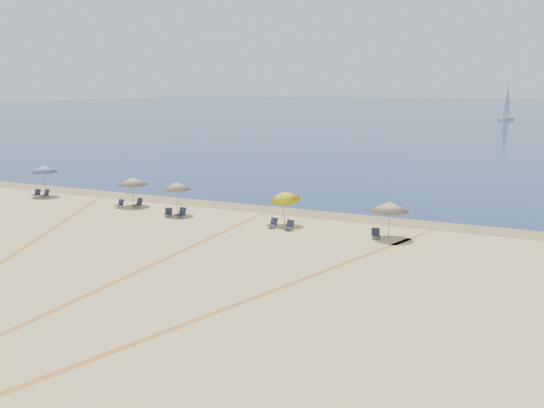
% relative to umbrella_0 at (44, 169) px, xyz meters
% --- Properties ---
extents(ground, '(160.00, 160.00, 0.00)m').
position_rel_umbrella_0_xyz_m(ground, '(20.85, -21.14, -2.25)').
color(ground, tan).
rests_on(ground, ground).
extents(ocean, '(500.00, 500.00, 0.00)m').
position_rel_umbrella_0_xyz_m(ocean, '(20.85, 203.86, -2.24)').
color(ocean, '#0C2151').
rests_on(ocean, ground).
extents(wet_sand, '(500.00, 500.00, 0.00)m').
position_rel_umbrella_0_xyz_m(wet_sand, '(20.85, 2.86, -2.24)').
color(wet_sand, olive).
rests_on(wet_sand, ground).
extents(umbrella_0, '(2.13, 2.13, 2.59)m').
position_rel_umbrella_0_xyz_m(umbrella_0, '(0.00, 0.00, 0.00)').
color(umbrella_0, gray).
rests_on(umbrella_0, ground).
extents(umbrella_1, '(2.21, 2.21, 2.24)m').
position_rel_umbrella_0_xyz_m(umbrella_1, '(9.05, -0.33, -0.35)').
color(umbrella_1, gray).
rests_on(umbrella_1, ground).
extents(umbrella_2, '(1.91, 1.91, 2.39)m').
position_rel_umbrella_0_xyz_m(umbrella_2, '(13.74, -1.48, -0.20)').
color(umbrella_2, gray).
rests_on(umbrella_2, ground).
extents(umbrella_3, '(1.91, 1.99, 2.46)m').
position_rel_umbrella_0_xyz_m(umbrella_3, '(21.78, -1.18, -0.32)').
color(umbrella_3, gray).
rests_on(umbrella_3, ground).
extents(umbrella_4, '(2.29, 2.29, 2.25)m').
position_rel_umbrella_0_xyz_m(umbrella_4, '(28.69, -1.65, -0.34)').
color(umbrella_4, gray).
rests_on(umbrella_4, ground).
extents(chair_0, '(0.59, 0.67, 0.62)m').
position_rel_umbrella_0_xyz_m(chair_0, '(-0.44, -0.56, -1.98)').
color(chair_0, black).
rests_on(chair_0, ground).
extents(chair_1, '(0.62, 0.70, 0.65)m').
position_rel_umbrella_0_xyz_m(chair_1, '(0.43, -0.48, -1.96)').
color(chair_1, black).
rests_on(chair_1, ground).
extents(chair_2, '(0.58, 0.65, 0.61)m').
position_rel_umbrella_0_xyz_m(chair_2, '(8.48, -1.20, -1.98)').
color(chair_2, black).
rests_on(chair_2, ground).
extents(chair_3, '(0.77, 0.83, 0.71)m').
position_rel_umbrella_0_xyz_m(chair_3, '(9.71, -0.63, -1.94)').
color(chair_3, black).
rests_on(chair_3, ground).
extents(chair_4, '(0.67, 0.72, 0.60)m').
position_rel_umbrella_0_xyz_m(chair_4, '(13.47, -2.22, -1.99)').
color(chair_4, black).
rests_on(chair_4, ground).
extents(chair_5, '(0.68, 0.76, 0.69)m').
position_rel_umbrella_0_xyz_m(chair_5, '(14.47, -2.13, -1.94)').
color(chair_5, black).
rests_on(chair_5, ground).
extents(chair_6, '(0.65, 0.72, 0.63)m').
position_rel_umbrella_0_xyz_m(chair_6, '(21.38, -2.17, -1.97)').
color(chair_6, black).
rests_on(chair_6, ground).
extents(chair_7, '(0.62, 0.70, 0.63)m').
position_rel_umbrella_0_xyz_m(chair_7, '(22.59, -2.33, -1.97)').
color(chair_7, black).
rests_on(chair_7, ground).
extents(chair_8, '(0.69, 0.74, 0.61)m').
position_rel_umbrella_0_xyz_m(chair_8, '(28.03, -2.07, -1.98)').
color(chair_8, black).
rests_on(chair_8, ground).
extents(sailboat_0, '(3.93, 6.71, 9.76)m').
position_rel_umbrella_0_xyz_m(sailboat_0, '(28.06, 130.05, 0.70)').
color(sailboat_0, white).
rests_on(sailboat_0, ocean).
extents(tire_tracks, '(52.38, 38.12, 0.00)m').
position_rel_umbrella_0_xyz_m(tire_tracks, '(18.66, -12.42, -2.25)').
color(tire_tracks, tan).
rests_on(tire_tracks, ground).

